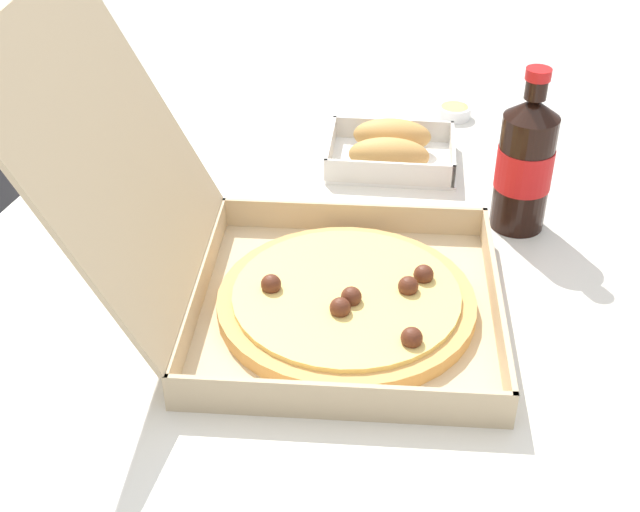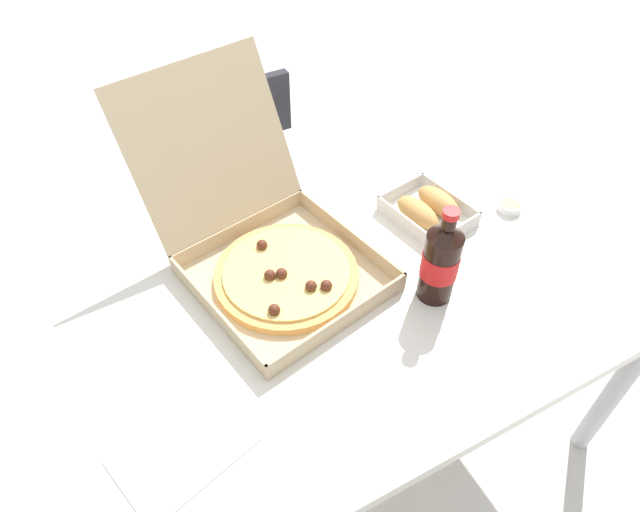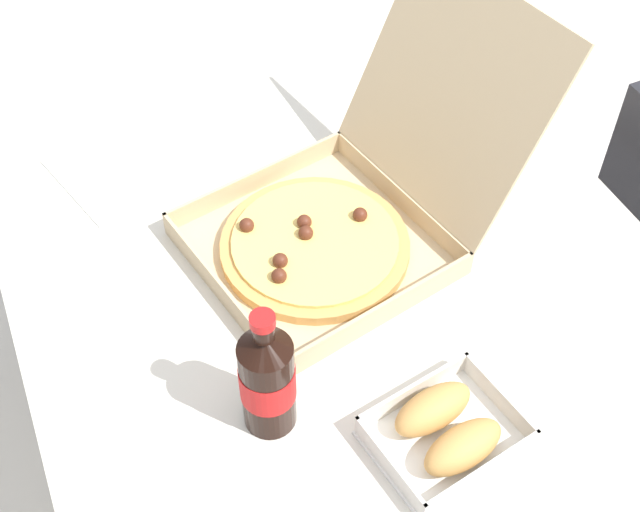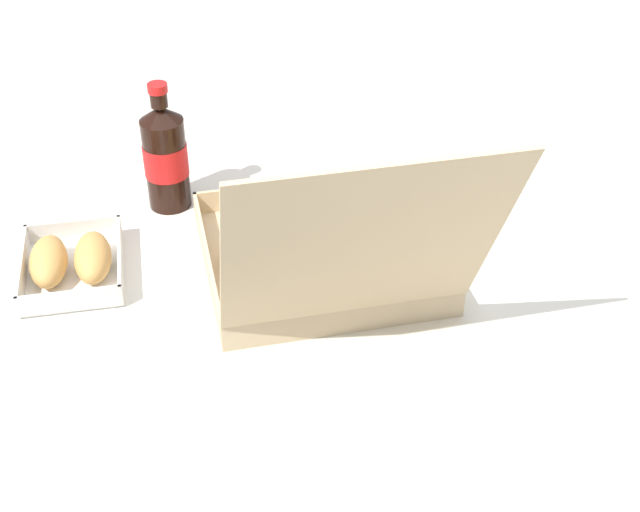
% 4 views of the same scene
% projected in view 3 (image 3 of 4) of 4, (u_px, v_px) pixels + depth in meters
% --- Properties ---
extents(ground_plane, '(10.00, 10.00, 0.00)m').
position_uv_depth(ground_plane, '(340.00, 492.00, 1.86)').
color(ground_plane, beige).
extents(dining_table, '(1.49, 0.99, 0.72)m').
position_uv_depth(dining_table, '(347.00, 307.00, 1.37)').
color(dining_table, silver).
rests_on(dining_table, ground_plane).
extents(pizza_box_open, '(0.44, 0.56, 0.36)m').
position_uv_depth(pizza_box_open, '(339.00, 219.00, 1.34)').
color(pizza_box_open, tan).
rests_on(pizza_box_open, dining_table).
extents(bread_side_box, '(0.18, 0.21, 0.06)m').
position_uv_depth(bread_side_box, '(446.00, 430.00, 1.12)').
color(bread_side_box, white).
rests_on(bread_side_box, dining_table).
extents(cola_bottle, '(0.07, 0.07, 0.22)m').
position_uv_depth(cola_bottle, '(267.00, 379.00, 1.09)').
color(cola_bottle, black).
rests_on(cola_bottle, dining_table).
extents(paper_menu, '(0.24, 0.20, 0.00)m').
position_uv_depth(paper_menu, '(107.00, 174.00, 1.48)').
color(paper_menu, white).
rests_on(paper_menu, dining_table).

